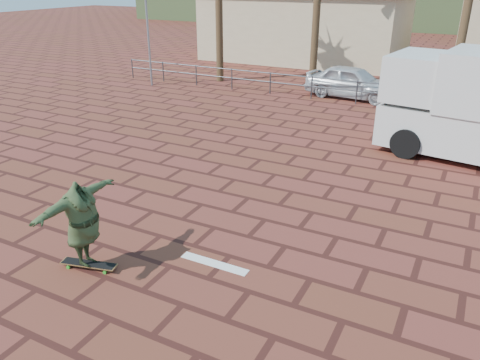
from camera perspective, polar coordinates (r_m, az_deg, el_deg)
name	(u,v)px	position (r m, az deg, el deg)	size (l,w,h in m)	color
ground	(214,228)	(10.28, -3.15, -5.82)	(120.00, 120.00, 0.00)	maroon
paint_stripe	(214,264)	(9.10, -3.14, -10.13)	(1.40, 0.22, 0.01)	white
guardrail	(357,88)	(20.67, 14.09, 10.81)	(24.06, 0.06, 1.00)	#47494F
building_west	(306,22)	(31.63, 8.05, 18.50)	(12.60, 7.60, 4.50)	beige
longboard	(89,264)	(9.36, -17.94, -9.73)	(1.11, 0.50, 0.11)	olive
skateboarder	(83,224)	(8.93, -18.63, -5.12)	(2.06, 0.56, 1.68)	#344525
car_silver	(352,82)	(21.73, 13.54, 11.54)	(1.67, 4.15, 1.41)	silver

